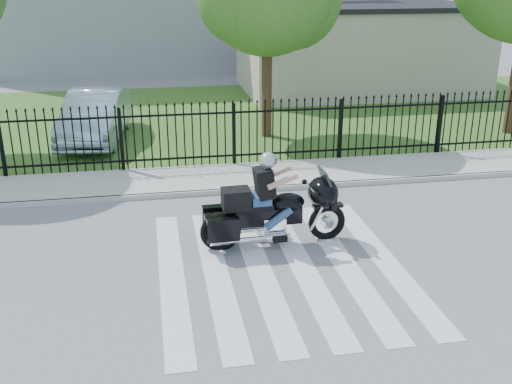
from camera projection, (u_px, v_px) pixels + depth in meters
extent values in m
plane|color=slate|center=(281.00, 268.00, 11.06)|extent=(120.00, 120.00, 0.00)
cube|color=#ADAAA3|center=(240.00, 177.00, 15.64)|extent=(40.00, 2.00, 0.12)
cube|color=#ADAAA3|center=(246.00, 190.00, 14.72)|extent=(40.00, 0.12, 0.12)
cube|color=#385F20|center=(211.00, 117.00, 22.10)|extent=(40.00, 12.00, 0.02)
cube|color=black|center=(234.00, 155.00, 16.46)|extent=(26.00, 0.04, 0.05)
cube|color=black|center=(234.00, 112.00, 16.03)|extent=(26.00, 0.04, 0.05)
cylinder|color=#382316|center=(267.00, 73.00, 18.85)|extent=(0.32, 0.32, 4.16)
cube|color=#B5AA97|center=(358.00, 50.00, 26.33)|extent=(10.00, 6.00, 3.50)
cube|color=black|center=(361.00, 6.00, 25.67)|extent=(10.20, 6.20, 0.20)
torus|color=black|center=(327.00, 222.00, 12.11)|extent=(0.78, 0.17, 0.77)
torus|color=black|center=(221.00, 231.00, 11.68)|extent=(0.82, 0.20, 0.82)
cube|color=black|center=(265.00, 216.00, 11.77)|extent=(1.46, 0.32, 0.34)
ellipsoid|color=black|center=(287.00, 202.00, 11.77)|extent=(0.71, 0.47, 0.37)
cube|color=black|center=(254.00, 207.00, 11.65)|extent=(0.74, 0.38, 0.11)
cube|color=silver|center=(273.00, 224.00, 11.87)|extent=(0.46, 0.35, 0.34)
ellipsoid|color=black|center=(323.00, 192.00, 11.86)|extent=(0.63, 0.82, 0.60)
cube|color=black|center=(236.00, 199.00, 11.51)|extent=(0.55, 0.44, 0.40)
cube|color=navy|center=(261.00, 200.00, 11.63)|extent=(0.39, 0.35, 0.20)
sphere|color=#B9BBC1|center=(268.00, 160.00, 11.37)|extent=(0.32, 0.32, 0.32)
imported|color=#A3BBCE|center=(95.00, 116.00, 18.85)|extent=(2.19, 4.87, 1.55)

